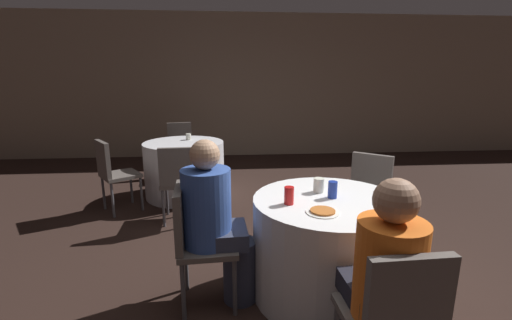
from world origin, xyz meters
The scene contains 18 objects.
ground_plane centered at (0.00, 0.00, 0.00)m, with size 16.00×16.00×0.00m, color black.
wall_back centered at (0.00, 4.68, 1.40)m, with size 16.00×0.06×2.80m.
table_near centered at (-0.03, -0.09, 0.37)m, with size 1.09×1.09×0.74m.
table_far centered at (-1.33, 2.22, 0.37)m, with size 1.06×1.06×0.74m.
chair_near_west centered at (-0.99, -0.14, 0.53)m, with size 0.43×0.42×0.87m.
chair_near_south centered at (0.00, -1.04, 0.53)m, with size 0.41×0.42×0.87m.
chair_near_northeast centered at (0.57, 0.65, 0.53)m, with size 0.56×0.56×0.87m.
chair_far_south centered at (-1.28, 1.28, 0.53)m, with size 0.42×0.43×0.87m.
chair_far_north centered at (-1.50, 3.15, 0.53)m, with size 0.47×0.47×0.87m.
chair_far_southwest centered at (-2.10, 1.68, 0.53)m, with size 0.56×0.56×0.87m.
person_orange_shirt centered at (-0.01, -0.88, 0.58)m, with size 0.32×0.50×1.15m.
person_blue_shirt centered at (-0.83, -0.13, 0.60)m, with size 0.51×0.34×1.19m.
pizza_plate_near centered at (-0.15, -0.33, 0.75)m, with size 0.22×0.22×0.02m.
soda_can_silver centered at (0.18, -0.47, 0.80)m, with size 0.07×0.07×0.12m.
soda_can_red centered at (-0.34, -0.16, 0.80)m, with size 0.07×0.07×0.12m.
soda_can_blue centered at (-0.01, -0.06, 0.80)m, with size 0.07×0.07×0.12m.
cup_near centered at (-0.07, 0.07, 0.79)m, with size 0.08×0.08×0.11m.
cup_far centered at (-1.28, 2.40, 0.78)m, with size 0.07×0.07×0.09m.
Camera 1 is at (-0.75, -2.33, 1.58)m, focal length 24.00 mm.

